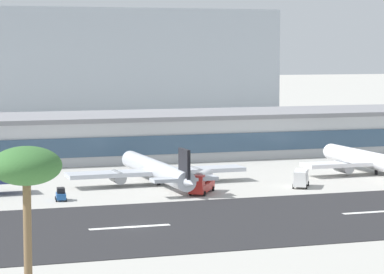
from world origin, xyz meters
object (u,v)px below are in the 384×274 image
Objects in this scene: palm_tree_1 at (26,170)px; service_fuel_truck_1 at (202,182)px; airliner_black_tail_gate_1 at (158,171)px; service_baggage_tug_2 at (61,194)px; terminal_building at (112,136)px; airliner_red_tail_gate_2 at (376,162)px; distant_hotel_block at (86,66)px; service_box_truck_0 at (301,178)px.

service_fuel_truck_1 is at bearing 60.19° from palm_tree_1.
airliner_black_tail_gate_1 is 11.94× the size of service_baggage_tug_2.
terminal_building is at bearing 165.21° from service_baggage_tug_2.
palm_tree_1 is at bearing 133.38° from airliner_red_tail_gate_2.
airliner_black_tail_gate_1 is 24.06m from service_baggage_tug_2.
airliner_black_tail_gate_1 is at bearing -96.26° from distant_hotel_block.
airliner_black_tail_gate_1 is 1.00× the size of airliner_red_tail_gate_2.
distant_hotel_block is 162.57m from service_fuel_truck_1.
airliner_black_tail_gate_1 is 26.79m from service_box_truck_0.
airliner_red_tail_gate_2 is 67.96m from service_baggage_tug_2.
airliner_red_tail_gate_2 is (46.18, -0.04, 0.01)m from airliner_black_tail_gate_1.
airliner_black_tail_gate_1 is 90.83m from palm_tree_1.
distant_hotel_block is 7.67× the size of palm_tree_1.
terminal_building is 4.94× the size of airliner_red_tail_gate_2.
terminal_building is 59.99m from service_box_truck_0.
airliner_red_tail_gate_2 is 6.27× the size of service_box_truck_0.
service_box_truck_0 is 19.81m from service_fuel_truck_1.
distant_hotel_block is at bearing -8.34° from airliner_black_tail_gate_1.
terminal_building is 11.71× the size of palm_tree_1.
service_box_truck_0 is (-21.84, -11.11, -0.89)m from airliner_red_tail_gate_2.
service_baggage_tug_2 is (-21.94, -56.36, -4.16)m from terminal_building.
distant_hotel_block is (15.07, 104.84, 14.39)m from terminal_building.
service_box_truck_0 is 45.02m from service_baggage_tug_2.
airliner_red_tail_gate_2 is 43.36m from service_fuel_truck_1.
terminal_building is 132.39m from palm_tree_1.
distant_hotel_block is at bearing 77.32° from palm_tree_1.
terminal_building reaches higher than service_box_truck_0.
palm_tree_1 is (-35.76, -82.61, 12.09)m from airliner_black_tail_gate_1.
service_fuel_truck_1 is (-11.79, -161.18, -17.57)m from distant_hotel_block.
service_box_truck_0 reaches higher than service_baggage_tug_2.
distant_hotel_block is 161.31m from service_box_truck_0.
service_fuel_truck_1 reaches higher than service_box_truck_0.
airliner_black_tail_gate_1 reaches higher than service_baggage_tug_2.
airliner_black_tail_gate_1 is at bearing 127.11° from service_baggage_tug_2.
airliner_red_tail_gate_2 is at bearing -92.13° from airliner_black_tail_gate_1.
service_baggage_tug_2 is at bearing -59.00° from service_box_truck_0.
terminal_building reaches higher than service_fuel_truck_1.
service_box_truck_0 is (7.99, -160.12, -17.81)m from distant_hotel_block.
terminal_building is 106.89m from distant_hotel_block.
service_box_truck_0 is (24.34, -11.15, -0.88)m from airliner_black_tail_gate_1.
palm_tree_1 is (-37.05, -126.74, 9.55)m from terminal_building.
distant_hotel_block reaches higher than airliner_black_tail_gate_1.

